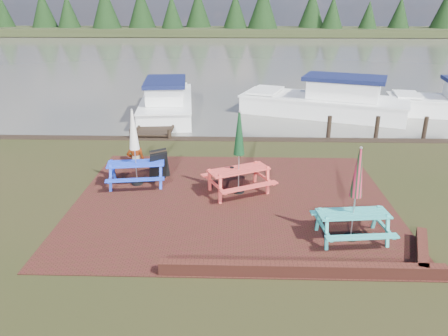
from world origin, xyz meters
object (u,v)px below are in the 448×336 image
Objects in this scene: picnic_table_blue at (136,159)px; person at (134,139)px; jetty at (166,112)px; boat_jetty at (167,103)px; chalkboard at (159,165)px; boat_near at (327,102)px; picnic_table_teal at (354,209)px; picnic_table_red at (239,165)px.

person is at bearing 95.11° from picnic_table_blue.
boat_jetty is at bearing 93.19° from jetty.
chalkboard is 0.10× the size of jetty.
picnic_table_blue is 0.27× the size of boat_near.
jetty is 8.29m from boat_near.
boat_jetty is at bearing 110.25° from picnic_table_teal.
picnic_table_blue is 2.56× the size of chalkboard.
picnic_table_red is 0.28× the size of jetty.
picnic_table_blue is at bearing -86.86° from jetty.
person is at bearing 90.44° from chalkboard.
picnic_table_red is 1.04× the size of picnic_table_blue.
boat_jetty is at bearing 111.44° from boat_near.
chalkboard is at bearing -88.93° from boat_jetty.
boat_near is at bearing -148.25° from person.
chalkboard is at bearing 113.44° from person.
picnic_table_blue is at bearing 145.45° from picnic_table_teal.
jetty is 5.31× the size of person.
picnic_table_teal is 0.26× the size of jetty.
person is (0.03, -7.61, 0.42)m from boat_jetty.
chalkboard is (0.63, 0.47, -0.36)m from picnic_table_blue.
picnic_table_blue reaches higher than person.
boat_near is at bearing 43.44° from picnic_table_blue.
person reaches higher than jetty.
picnic_table_teal is at bearing -69.31° from chalkboard.
boat_near is (7.12, 9.42, -0.01)m from chalkboard.
picnic_table_teal reaches higher than jetty.
picnic_table_red is 0.33× the size of boat_jetty.
boat_jetty is at bearing -101.49° from person.
chalkboard is 11.81m from boat_near.
picnic_table_teal is at bearing -71.12° from picnic_table_red.
boat_near is 11.37m from person.
person is at bearing -90.01° from jetty.
boat_jetty reaches higher than jetty.
chalkboard is 9.29m from boat_jetty.
chalkboard is at bearing 139.07° from picnic_table_teal.
picnic_table_blue is 2.13m from person.
boat_jetty is at bearing 83.17° from picnic_table_red.
picnic_table_red is 1.46× the size of person.
jetty is at bearing 111.14° from picnic_table_teal.
person is at bearing -95.88° from boat_jetty.
picnic_table_teal is 6.41m from chalkboard.
picnic_table_red is at bearing -55.75° from chalkboard.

